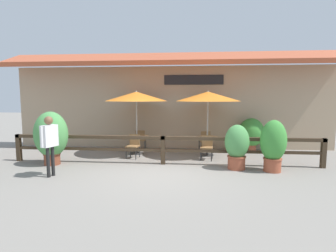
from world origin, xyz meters
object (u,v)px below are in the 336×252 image
at_px(chair_near_wallside, 141,139).
at_px(dining_table_middle, 207,141).
at_px(dining_table_near, 137,140).
at_px(potted_plant_small_flowering, 51,136).
at_px(patio_umbrella_middle, 208,96).
at_px(chair_middle_wallside, 205,140).
at_px(potted_plant_broad_leaf, 273,144).
at_px(pedestrian, 49,138).
at_px(chair_near_streetside, 134,145).
at_px(patio_umbrella_near, 136,96).
at_px(potted_plant_corner_fern, 251,133).
at_px(chair_middle_streetside, 207,146).
at_px(potted_plant_entrance_palm, 237,146).

height_order(chair_near_wallside, dining_table_middle, chair_near_wallside).
xyz_separation_m(dining_table_near, potted_plant_small_flowering, (-2.47, -1.95, 0.41)).
relative_size(patio_umbrella_middle, dining_table_middle, 2.64).
xyz_separation_m(patio_umbrella_middle, chair_middle_wallside, (-0.06, 0.71, -1.79)).
relative_size(dining_table_near, potted_plant_broad_leaf, 0.60).
distance_m(dining_table_near, pedestrian, 3.74).
distance_m(chair_near_streetside, chair_near_wallside, 1.41).
bearing_deg(chair_middle_wallside, chair_near_wallside, -10.49).
bearing_deg(dining_table_middle, chair_near_streetside, -166.25).
height_order(patio_umbrella_near, chair_middle_wallside, patio_umbrella_near).
bearing_deg(potted_plant_small_flowering, potted_plant_corner_fern, 22.02).
relative_size(chair_middle_streetside, potted_plant_corner_fern, 0.63).
relative_size(chair_near_streetside, dining_table_middle, 0.91).
bearing_deg(dining_table_near, potted_plant_corner_fern, 11.37).
xyz_separation_m(patio_umbrella_middle, potted_plant_broad_leaf, (1.84, -2.09, -1.44)).
distance_m(patio_umbrella_middle, potted_plant_entrance_palm, 2.58).
relative_size(patio_umbrella_near, chair_middle_streetside, 2.89).
xyz_separation_m(potted_plant_broad_leaf, potted_plant_small_flowering, (-7.10, 0.18, 0.13)).
bearing_deg(chair_middle_wallside, patio_umbrella_near, 4.08).
distance_m(potted_plant_corner_fern, pedestrian, 7.68).
distance_m(dining_table_middle, potted_plant_broad_leaf, 2.80).
distance_m(chair_near_streetside, potted_plant_broad_leaf, 4.83).
height_order(dining_table_near, pedestrian, pedestrian).
relative_size(patio_umbrella_near, chair_near_wallside, 2.89).
height_order(patio_umbrella_middle, chair_middle_streetside, patio_umbrella_middle).
bearing_deg(potted_plant_small_flowering, patio_umbrella_near, 38.17).
distance_m(chair_near_streetside, patio_umbrella_middle, 3.36).
bearing_deg(potted_plant_corner_fern, chair_near_wallside, -177.17).
distance_m(chair_near_wallside, chair_middle_streetside, 3.08).
relative_size(chair_near_wallside, potted_plant_small_flowering, 0.49).
distance_m(potted_plant_small_flowering, pedestrian, 1.46).
bearing_deg(potted_plant_corner_fern, chair_middle_streetside, -139.05).
bearing_deg(patio_umbrella_near, potted_plant_broad_leaf, -24.69).
height_order(potted_plant_broad_leaf, potted_plant_corner_fern, potted_plant_broad_leaf).
height_order(chair_near_streetside, patio_umbrella_middle, patio_umbrella_middle).
height_order(chair_near_streetside, potted_plant_broad_leaf, potted_plant_broad_leaf).
xyz_separation_m(potted_plant_small_flowering, pedestrian, (0.68, -1.29, 0.13)).
bearing_deg(chair_near_wallside, potted_plant_corner_fern, 178.68).
distance_m(patio_umbrella_near, dining_table_near, 1.71).
height_order(dining_table_near, chair_middle_wallside, chair_middle_wallside).
xyz_separation_m(patio_umbrella_middle, chair_middle_streetside, (-0.06, -0.71, -1.79)).
bearing_deg(potted_plant_small_flowering, pedestrian, -62.19).
height_order(chair_middle_streetside, potted_plant_broad_leaf, potted_plant_broad_leaf).
bearing_deg(chair_near_wallside, dining_table_middle, 160.97).
bearing_deg(chair_middle_wallside, chair_middle_streetside, 80.11).
xyz_separation_m(chair_near_wallside, potted_plant_entrance_palm, (3.58, -2.65, 0.25)).
xyz_separation_m(patio_umbrella_middle, pedestrian, (-4.58, -3.20, -1.18)).
distance_m(potted_plant_small_flowering, potted_plant_entrance_palm, 6.06).
xyz_separation_m(chair_near_streetside, chair_near_wallside, (-0.01, 1.41, 0.00)).
distance_m(dining_table_middle, chair_middle_wallside, 0.71).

